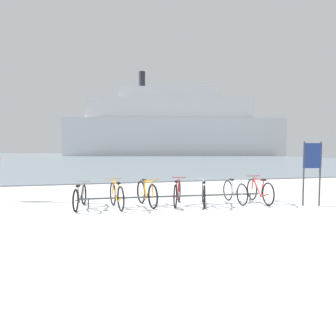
{
  "coord_description": "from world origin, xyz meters",
  "views": [
    {
      "loc": [
        -2.29,
        -5.35,
        1.73
      ],
      "look_at": [
        0.68,
        6.36,
        0.96
      ],
      "focal_mm": 32.76,
      "sensor_mm": 36.0,
      "label": 1
    }
  ],
  "objects": [
    {
      "name": "ground",
      "position": [
        0.0,
        53.9,
        -0.04
      ],
      "size": [
        80.0,
        132.0,
        0.08
      ],
      "color": "white"
    },
    {
      "name": "bike_rack",
      "position": [
        0.14,
        3.56,
        0.27
      ],
      "size": [
        5.58,
        0.35,
        0.31
      ],
      "color": "#4C5156",
      "rests_on": "ground"
    },
    {
      "name": "bicycle_0",
      "position": [
        -2.6,
        3.83,
        0.34
      ],
      "size": [
        0.49,
        1.71,
        0.74
      ],
      "color": "black",
      "rests_on": "ground"
    },
    {
      "name": "bicycle_1",
      "position": [
        -1.57,
        3.55,
        0.37
      ],
      "size": [
        0.46,
        1.67,
        0.82
      ],
      "color": "black",
      "rests_on": "ground"
    },
    {
      "name": "bicycle_2",
      "position": [
        -0.66,
        3.66,
        0.38
      ],
      "size": [
        0.48,
        1.7,
        0.84
      ],
      "color": "black",
      "rests_on": "ground"
    },
    {
      "name": "bicycle_3",
      "position": [
        0.28,
        3.59,
        0.37
      ],
      "size": [
        0.73,
        1.61,
        0.82
      ],
      "color": "black",
      "rests_on": "ground"
    },
    {
      "name": "bicycle_4",
      "position": [
        1.05,
        3.37,
        0.36
      ],
      "size": [
        0.68,
        1.66,
        0.79
      ],
      "color": "black",
      "rests_on": "ground"
    },
    {
      "name": "bicycle_5",
      "position": [
        2.14,
        3.48,
        0.36
      ],
      "size": [
        0.46,
        1.63,
        0.8
      ],
      "color": "black",
      "rests_on": "ground"
    },
    {
      "name": "bicycle_6",
      "position": [
        2.94,
        3.35,
        0.38
      ],
      "size": [
        0.46,
        1.77,
        0.83
      ],
      "color": "black",
      "rests_on": "ground"
    },
    {
      "name": "info_sign",
      "position": [
        4.15,
        2.46,
        1.31
      ],
      "size": [
        0.54,
        0.16,
        1.94
      ],
      "color": "#33383D",
      "rests_on": "ground"
    },
    {
      "name": "ferry_ship",
      "position": [
        17.45,
        67.76,
        6.82
      ],
      "size": [
        53.11,
        19.69,
        20.35
      ],
      "color": "silver",
      "rests_on": "ground"
    }
  ]
}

